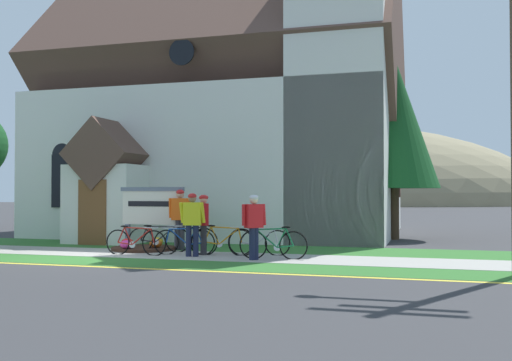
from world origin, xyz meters
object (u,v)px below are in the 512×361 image
object	(u,v)px
bicycle_yellow	(273,244)
roadside_conifer	(394,122)
bicycle_red	(185,241)
cyclist_in_yellow_jersey	(192,220)
cyclist_in_white_jersey	(204,220)
cyclist_in_red_jersey	(180,214)
bicycle_silver	(259,242)
church_sign	(152,208)
cyclist_in_orange_jersey	(254,222)
bicycle_black	(136,242)
bicycle_green	(223,241)
bicycle_white	(159,239)
utility_pole	(511,31)

from	to	relation	value
bicycle_yellow	roadside_conifer	xyz separation A→B (m)	(2.59, 7.24, 3.85)
bicycle_red	cyclist_in_yellow_jersey	bearing A→B (deg)	-45.36
roadside_conifer	cyclist_in_white_jersey	bearing A→B (deg)	-124.34
cyclist_in_red_jersey	roadside_conifer	distance (m)	8.76
bicycle_red	bicycle_silver	bearing A→B (deg)	14.02
church_sign	bicycle_silver	world-z (taller)	church_sign
cyclist_in_orange_jersey	bicycle_black	bearing A→B (deg)	176.01
church_sign	roadside_conifer	xyz separation A→B (m)	(6.81, 5.55, 3.01)
cyclist_in_red_jersey	roadside_conifer	size ratio (longest dim) A/B	0.27
church_sign	bicycle_green	distance (m)	3.09
bicycle_silver	bicycle_black	bearing A→B (deg)	-163.62
bicycle_white	roadside_conifer	world-z (taller)	roadside_conifer
cyclist_in_white_jersey	cyclist_in_orange_jersey	bearing A→B (deg)	-25.84
bicycle_green	bicycle_silver	distance (m)	0.97
bicycle_white	cyclist_in_orange_jersey	bearing A→B (deg)	-20.45
cyclist_in_yellow_jersey	roadside_conifer	bearing A→B (deg)	56.88
cyclist_in_red_jersey	bicycle_yellow	bearing A→B (deg)	-25.11
church_sign	bicycle_green	xyz separation A→B (m)	(2.70, -1.25, -0.83)
bicycle_yellow	cyclist_in_yellow_jersey	bearing A→B (deg)	-177.95
bicycle_silver	cyclist_in_red_jersey	distance (m)	2.79
bicycle_white	utility_pole	xyz separation A→B (m)	(8.96, -2.37, 4.60)
bicycle_red	cyclist_in_red_jersey	world-z (taller)	cyclist_in_red_jersey
bicycle_black	church_sign	bearing A→B (deg)	103.01
church_sign	bicycle_white	xyz separation A→B (m)	(0.66, -0.89, -0.85)
bicycle_green	bicycle_red	xyz separation A→B (m)	(-1.05, -0.12, -0.03)
bicycle_silver	cyclist_in_white_jersey	world-z (taller)	cyclist_in_white_jersey
cyclist_in_white_jersey	bicycle_black	bearing A→B (deg)	-161.96
cyclist_in_red_jersey	church_sign	bearing A→B (deg)	169.88
bicycle_green	church_sign	bearing A→B (deg)	155.08
cyclist_in_white_jersey	utility_pole	bearing A→B (deg)	-14.94
bicycle_green	cyclist_in_yellow_jersey	distance (m)	1.02
bicycle_black	cyclist_in_orange_jersey	world-z (taller)	cyclist_in_orange_jersey
bicycle_white	cyclist_in_red_jersey	bearing A→B (deg)	64.74
bicycle_red	cyclist_in_white_jersey	bearing A→B (deg)	13.10
bicycle_black	bicycle_white	distance (m)	0.97
bicycle_green	cyclist_in_orange_jersey	world-z (taller)	cyclist_in_orange_jersey
bicycle_red	bicycle_white	world-z (taller)	same
church_sign	cyclist_in_white_jersey	world-z (taller)	church_sign
cyclist_in_orange_jersey	cyclist_in_red_jersey	size ratio (longest dim) A/B	0.92
bicycle_white	cyclist_in_orange_jersey	distance (m)	3.41
cyclist_in_orange_jersey	cyclist_in_red_jersey	bearing A→B (deg)	146.21
bicycle_red	cyclist_in_orange_jersey	size ratio (longest dim) A/B	1.02
bicycle_black	utility_pole	distance (m)	10.38
bicycle_red	roadside_conifer	bearing A→B (deg)	53.35
bicycle_black	bicycle_red	distance (m)	1.31
cyclist_in_white_jersey	utility_pole	world-z (taller)	utility_pole
church_sign	bicycle_black	size ratio (longest dim) A/B	1.18
cyclist_in_white_jersey	cyclist_in_orange_jersey	xyz separation A→B (m)	(1.65, -0.80, 0.00)
bicycle_yellow	bicycle_silver	world-z (taller)	bicycle_yellow
bicycle_white	cyclist_in_white_jersey	bearing A→B (deg)	-14.05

